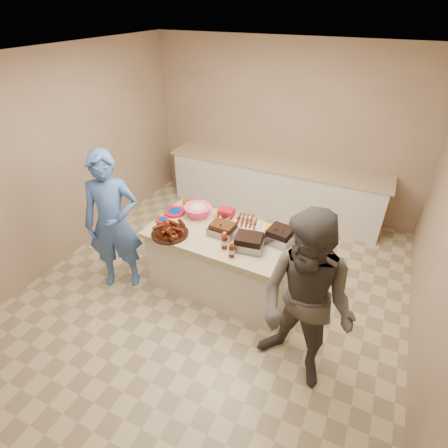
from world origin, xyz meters
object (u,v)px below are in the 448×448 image
at_px(guest_gray, 294,369).
at_px(island, 222,286).
at_px(coleslaw_bowl, 198,216).
at_px(mustard_bottle, 215,220).
at_px(rib_platter, 170,234).
at_px(plastic_cup, 186,207).
at_px(guest_blue, 125,280).
at_px(bbq_bottle_a, 232,256).
at_px(roasting_pan, 279,241).
at_px(bbq_bottle_b, 224,248).

bearing_deg(guest_gray, island, 165.40).
bearing_deg(island, guest_gray, -31.35).
distance_m(coleslaw_bowl, mustard_bottle, 0.25).
relative_size(rib_platter, plastic_cup, 4.36).
bearing_deg(guest_blue, bbq_bottle_a, -24.25).
relative_size(roasting_pan, bbq_bottle_a, 1.59).
xyz_separation_m(rib_platter, guest_gray, (1.72, -0.50, -0.83)).
relative_size(island, plastic_cup, 17.55).
xyz_separation_m(roasting_pan, mustard_bottle, (-0.85, 0.09, 0.00)).
bearing_deg(guest_gray, roasting_pan, 138.90).
relative_size(bbq_bottle_a, plastic_cup, 1.83).
xyz_separation_m(island, rib_platter, (-0.54, -0.28, 0.83)).
bearing_deg(roasting_pan, coleslaw_bowl, -175.68).
bearing_deg(rib_platter, bbq_bottle_a, -4.69).
bearing_deg(guest_gray, guest_blue, -168.85).
distance_m(plastic_cup, guest_blue, 1.27).
relative_size(rib_platter, bbq_bottle_b, 2.12).
bearing_deg(plastic_cup, guest_gray, -31.18).
height_order(island, plastic_cup, plastic_cup).
height_order(roasting_pan, plastic_cup, roasting_pan).
relative_size(roasting_pan, guest_gray, 0.16).
height_order(guest_blue, guest_gray, guest_gray).
relative_size(island, coleslaw_bowl, 5.14).
distance_m(coleslaw_bowl, bbq_bottle_b, 0.75).
bearing_deg(bbq_bottle_a, plastic_cup, 144.23).
xyz_separation_m(roasting_pan, bbq_bottle_a, (-0.38, -0.48, 0.00)).
height_order(island, roasting_pan, roasting_pan).
height_order(plastic_cup, guest_gray, plastic_cup).
height_order(rib_platter, roasting_pan, rib_platter).
distance_m(rib_platter, bbq_bottle_a, 0.82).
distance_m(bbq_bottle_a, plastic_cup, 1.20).
distance_m(plastic_cup, guest_gray, 2.34).
relative_size(mustard_bottle, guest_blue, 0.07).
distance_m(island, bbq_bottle_a, 0.94).
relative_size(island, guest_blue, 0.98).
bearing_deg(guest_gray, coleslaw_bowl, 167.30).
bearing_deg(plastic_cup, bbq_bottle_b, -35.51).
bearing_deg(guest_blue, coleslaw_bowl, 12.40).
xyz_separation_m(coleslaw_bowl, mustard_bottle, (0.25, -0.00, 0.00)).
height_order(coleslaw_bowl, guest_gray, coleslaw_bowl).
height_order(rib_platter, guest_gray, rib_platter).
relative_size(bbq_bottle_b, guest_blue, 0.11).
bearing_deg(guest_blue, guest_gray, -36.05).
height_order(island, rib_platter, rib_platter).
height_order(coleslaw_bowl, plastic_cup, coleslaw_bowl).
relative_size(island, rib_platter, 4.03).
bearing_deg(plastic_cup, mustard_bottle, -15.27).
xyz_separation_m(bbq_bottle_b, guest_gray, (1.03, -0.53, -0.83)).
relative_size(rib_platter, bbq_bottle_a, 2.38).
relative_size(plastic_cup, guest_blue, 0.06).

